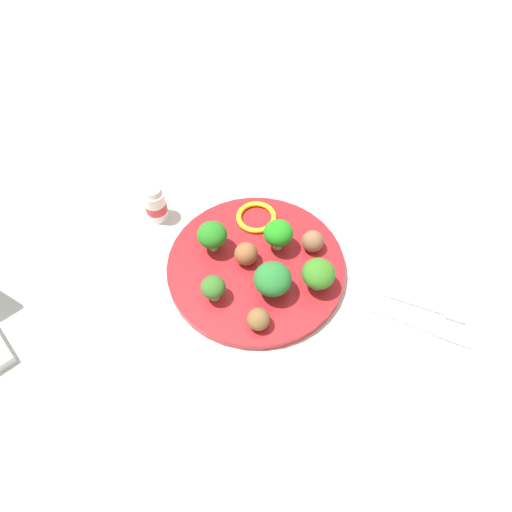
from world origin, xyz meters
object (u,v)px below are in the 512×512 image
meatball_mid_left (313,241)px  fork (429,306)px  yogurt_bottle (156,205)px  broccoli_floret_near_rim (273,279)px  broccoli_floret_mid_right (213,288)px  meatball_center (258,319)px  knife (425,326)px  broccoli_floret_center (212,235)px  broccoli_floret_back_right (318,274)px  broccoli_floret_mid_left (278,234)px  plate (256,266)px  napkin (421,316)px  meatball_near_rim (246,254)px  pepper_ring_back_right (256,217)px

meatball_mid_left → fork: 0.20m
fork → yogurt_bottle: (-0.46, 0.03, 0.02)m
broccoli_floret_near_rim → meatball_mid_left: (0.04, 0.10, -0.02)m
broccoli_floret_mid_right → yogurt_bottle: (-0.16, 0.13, -0.01)m
meatball_center → fork: (0.23, 0.12, -0.03)m
knife → broccoli_floret_center: bearing=175.8°
meatball_mid_left → knife: (0.19, -0.08, -0.03)m
broccoli_floret_back_right → meatball_mid_left: size_ratio=1.50×
broccoli_floret_near_rim → knife: (0.23, 0.02, -0.04)m
broccoli_floret_back_right → fork: (0.17, 0.03, -0.04)m
broccoli_floret_mid_left → plate: bearing=-117.4°
napkin → knife: 0.02m
meatball_center → broccoli_floret_back_right: bearing=56.0°
broccoli_floret_near_rim → meatball_near_rim: bearing=144.9°
fork → napkin: bearing=-114.4°
broccoli_floret_center → pepper_ring_back_right: broccoli_floret_center is taller
broccoli_floret_mid_left → knife: 0.26m
broccoli_floret_back_right → plate: bearing=175.0°
broccoli_floret_near_rim → meatball_center: size_ratio=1.69×
broccoli_floret_back_right → meatball_center: 0.11m
meatball_near_rim → knife: bearing=-3.7°
plate → broccoli_floret_near_rim: broccoli_floret_near_rim is taller
pepper_ring_back_right → knife: bearing=-19.6°
yogurt_bottle → meatball_center: bearing=-32.5°
pepper_ring_back_right → knife: 0.31m
knife → plate: bearing=175.9°
plate → broccoli_floret_mid_left: size_ratio=5.19×
broccoli_floret_mid_left → napkin: broccoli_floret_mid_left is taller
broccoli_floret_mid_right → broccoli_floret_near_rim: size_ratio=0.74×
broccoli_floret_back_right → yogurt_bottle: bearing=168.9°
pepper_ring_back_right → knife: pepper_ring_back_right is taller
broccoli_floret_mid_left → pepper_ring_back_right: 0.07m
pepper_ring_back_right → fork: bearing=-13.1°
broccoli_floret_back_right → yogurt_bottle: 0.30m
plate → broccoli_floret_center: (-0.07, 0.01, 0.04)m
knife → yogurt_bottle: size_ratio=2.19×
broccoli_floret_back_right → napkin: 0.17m
meatball_center → meatball_mid_left: size_ratio=0.94×
broccoli_floret_mid_left → yogurt_bottle: bearing=178.1°
plate → pepper_ring_back_right: pepper_ring_back_right is taller
meatball_near_rim → knife: (0.28, -0.02, -0.03)m
broccoli_floret_mid_left → knife: size_ratio=0.37×
meatball_mid_left → pepper_ring_back_right: size_ratio=0.52×
meatball_center → yogurt_bottle: yogurt_bottle is taller
broccoli_floret_mid_left → meatball_mid_left: (0.05, 0.02, -0.02)m
plate → meatball_center: meatball_center is taller
broccoli_floret_mid_right → napkin: broccoli_floret_mid_right is taller
broccoli_floret_center → fork: size_ratio=0.44×
broccoli_floret_mid_left → yogurt_bottle: broccoli_floret_mid_left is taller
broccoli_floret_mid_left → meatball_mid_left: 0.06m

